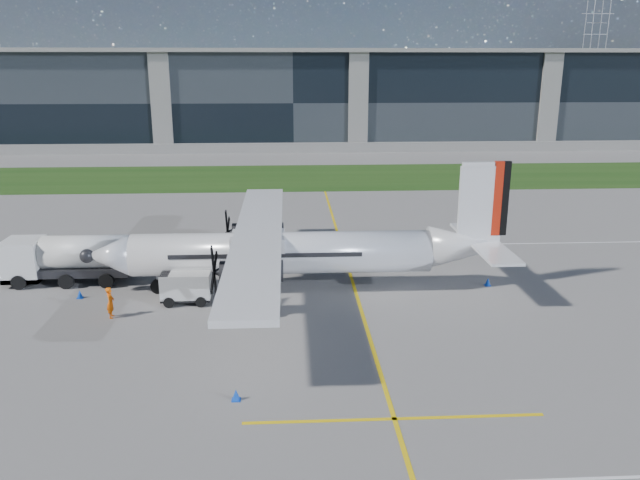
# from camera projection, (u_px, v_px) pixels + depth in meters

# --- Properties ---
(ground) EXTENTS (400.00, 400.00, 0.00)m
(ground) POSITION_uv_depth(u_px,v_px,m) (297.00, 190.00, 68.62)
(ground) COLOR slate
(ground) RESTS_ON ground
(grass_strip) EXTENTS (400.00, 18.00, 0.04)m
(grass_strip) POSITION_uv_depth(u_px,v_px,m) (296.00, 177.00, 76.29)
(grass_strip) COLOR #1A3E10
(grass_strip) RESTS_ON ground
(terminal_building) EXTENTS (120.00, 20.00, 15.00)m
(terminal_building) POSITION_uv_depth(u_px,v_px,m) (293.00, 100.00, 104.96)
(terminal_building) COLOR black
(terminal_building) RESTS_ON ground
(tree_line) EXTENTS (400.00, 6.00, 6.00)m
(tree_line) POSITION_uv_depth(u_px,v_px,m) (290.00, 104.00, 163.80)
(tree_line) COLOR black
(tree_line) RESTS_ON ground
(pylon_east) EXTENTS (9.00, 4.60, 30.00)m
(pylon_east) POSITION_uv_depth(u_px,v_px,m) (593.00, 57.00, 174.46)
(pylon_east) COLOR gray
(pylon_east) RESTS_ON ground
(yellow_taxiway_centerline) EXTENTS (0.20, 70.00, 0.01)m
(yellow_taxiway_centerline) POSITION_uv_depth(u_px,v_px,m) (353.00, 282.00, 39.97)
(yellow_taxiway_centerline) COLOR yellow
(yellow_taxiway_centerline) RESTS_ON ground
(turboprop_aircraft) EXTENTS (25.50, 26.44, 7.93)m
(turboprop_aircraft) POSITION_uv_depth(u_px,v_px,m) (297.00, 229.00, 37.33)
(turboprop_aircraft) COLOR silver
(turboprop_aircraft) RESTS_ON ground
(fuel_tanker_truck) EXTENTS (8.18, 2.66, 3.07)m
(fuel_tanker_truck) POSITION_uv_depth(u_px,v_px,m) (59.00, 259.00, 39.46)
(fuel_tanker_truck) COLOR silver
(fuel_tanker_truck) RESTS_ON ground
(baggage_tug) EXTENTS (3.04, 1.82, 1.82)m
(baggage_tug) POSITION_uv_depth(u_px,v_px,m) (186.00, 287.00, 36.38)
(baggage_tug) COLOR silver
(baggage_tug) RESTS_ON ground
(ground_crew_person) EXTENTS (0.66, 0.87, 2.02)m
(ground_crew_person) POSITION_uv_depth(u_px,v_px,m) (110.00, 300.00, 34.13)
(ground_crew_person) COLOR #F25907
(ground_crew_person) RESTS_ON ground
(safety_cone_stbdwing) EXTENTS (0.36, 0.36, 0.50)m
(safety_cone_stbdwing) POSITION_uv_depth(u_px,v_px,m) (262.00, 230.00, 51.42)
(safety_cone_stbdwing) COLOR #0B3DBC
(safety_cone_stbdwing) RESTS_ON ground
(safety_cone_nose_stbd) EXTENTS (0.36, 0.36, 0.50)m
(safety_cone_nose_stbd) POSITION_uv_depth(u_px,v_px,m) (105.00, 280.00, 39.50)
(safety_cone_nose_stbd) COLOR #0B3DBC
(safety_cone_nose_stbd) RESTS_ON ground
(safety_cone_fwd) EXTENTS (0.36, 0.36, 0.50)m
(safety_cone_fwd) POSITION_uv_depth(u_px,v_px,m) (80.00, 294.00, 37.16)
(safety_cone_fwd) COLOR #0B3DBC
(safety_cone_fwd) RESTS_ON ground
(safety_cone_portwing) EXTENTS (0.36, 0.36, 0.50)m
(safety_cone_portwing) POSITION_uv_depth(u_px,v_px,m) (236.00, 395.00, 25.92)
(safety_cone_portwing) COLOR #0B3DBC
(safety_cone_portwing) RESTS_ON ground
(safety_cone_tail) EXTENTS (0.36, 0.36, 0.50)m
(safety_cone_tail) POSITION_uv_depth(u_px,v_px,m) (488.00, 282.00, 39.24)
(safety_cone_tail) COLOR #0B3DBC
(safety_cone_tail) RESTS_ON ground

